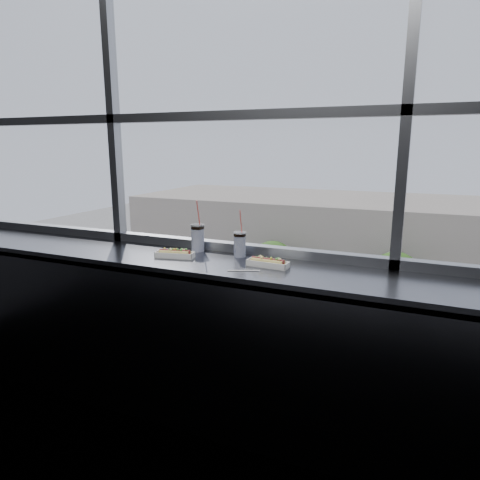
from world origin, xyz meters
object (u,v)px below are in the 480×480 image
at_px(soda_cup_left, 198,236).
at_px(car_near_a, 138,352).
at_px(loose_straw, 244,271).
at_px(car_near_c, 374,406).
at_px(car_far_b, 427,341).
at_px(hotdog_tray_left, 175,254).
at_px(soda_cup_right, 240,243).
at_px(car_far_a, 221,307).
at_px(wrapper, 171,254).
at_px(tree_left, 273,264).
at_px(tree_center, 395,277).
at_px(hotdog_tray_right, 268,263).
at_px(pedestrian_a, 308,300).
at_px(pedestrian_c, 458,317).

xyz_separation_m(soda_cup_left, car_near_a, (-13.07, 16.09, -11.12)).
distance_m(soda_cup_left, loose_straw, 0.59).
height_order(car_near_c, car_far_b, car_far_b).
distance_m(car_near_a, car_far_b, 17.39).
bearing_deg(hotdog_tray_left, soda_cup_left, 63.74).
height_order(soda_cup_right, car_far_a, soda_cup_right).
bearing_deg(wrapper, soda_cup_right, 21.52).
relative_size(hotdog_tray_left, soda_cup_right, 0.85).
bearing_deg(car_far_b, wrapper, 176.60).
xyz_separation_m(car_far_a, tree_left, (2.59, 4.00, 2.56)).
bearing_deg(car_near_a, soda_cup_left, -134.53).
xyz_separation_m(hotdog_tray_left, car_near_a, (-13.01, 16.30, -11.04)).
bearing_deg(tree_center, hotdog_tray_right, -89.01).
height_order(hotdog_tray_left, soda_cup_right, soda_cup_right).
distance_m(soda_cup_left, wrapper, 0.24).
bearing_deg(tree_center, hotdog_tray_left, -90.29).
bearing_deg(pedestrian_a, tree_left, 93.35).
bearing_deg(soda_cup_left, car_far_b, 84.37).
relative_size(hotdog_tray_right, soda_cup_left, 0.73).
relative_size(car_near_c, car_near_a, 0.96).
xyz_separation_m(wrapper, tree_center, (0.18, 28.28, -8.31)).
height_order(soda_cup_right, car_far_b, soda_cup_right).
height_order(car_near_c, tree_center, tree_center).
height_order(soda_cup_left, tree_left, soda_cup_left).
bearing_deg(pedestrian_c, soda_cup_right, -7.87).
bearing_deg(hotdog_tray_left, pedestrian_a, 89.85).
xyz_separation_m(car_near_c, tree_left, (-9.10, 12.00, 2.74)).
relative_size(pedestrian_c, tree_center, 0.40).
bearing_deg(car_near_c, tree_left, 38.24).
bearing_deg(pedestrian_c, car_far_a, -73.00).
bearing_deg(car_far_b, car_near_a, 119.79).
bearing_deg(soda_cup_right, car_near_c, 90.67).
height_order(wrapper, car_far_a, wrapper).
height_order(tree_left, tree_center, tree_center).
distance_m(hotdog_tray_right, car_far_b, 26.69).
bearing_deg(soda_cup_left, car_far_a, 115.62).
bearing_deg(hotdog_tray_left, wrapper, 144.48).
xyz_separation_m(car_far_b, tree_left, (-11.33, 4.00, 2.62)).
bearing_deg(wrapper, car_near_a, 128.54).
bearing_deg(hotdog_tray_left, soda_cup_right, 13.87).
xyz_separation_m(soda_cup_left, car_far_a, (-11.55, 24.09, -10.98)).
bearing_deg(car_near_a, hotdog_tray_left, -135.02).
distance_m(wrapper, pedestrian_a, 31.07).
relative_size(pedestrian_a, tree_left, 0.39).
height_order(hotdog_tray_right, soda_cup_right, soda_cup_right).
xyz_separation_m(soda_cup_right, pedestrian_a, (-6.40, 28.28, -11.05)).
bearing_deg(car_far_b, pedestrian_a, 66.14).
bearing_deg(soda_cup_right, loose_straw, -62.83).
bearing_deg(pedestrian_a, soda_cup_right, -167.26).
bearing_deg(wrapper, hotdog_tray_right, 1.35).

